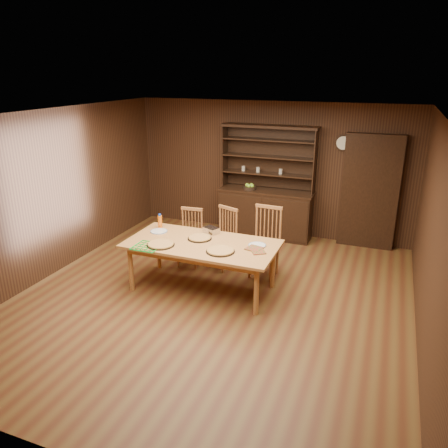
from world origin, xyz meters
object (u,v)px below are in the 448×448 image
at_px(chair_left, 191,235).
at_px(chair_right, 266,239).
at_px(dining_table, 202,247).
at_px(chair_center, 224,236).
at_px(china_hutch, 266,207).
at_px(juice_bottle, 160,221).

distance_m(chair_left, chair_right, 1.30).
relative_size(dining_table, chair_center, 2.16).
relative_size(china_hutch, juice_bottle, 9.54).
xyz_separation_m(dining_table, chair_center, (0.02, 0.88, -0.14)).
bearing_deg(chair_left, chair_right, -2.09).
xyz_separation_m(chair_center, juice_bottle, (-0.91, -0.52, 0.31)).
height_order(dining_table, chair_right, chair_right).
xyz_separation_m(chair_center, chair_right, (0.73, -0.04, 0.06)).
bearing_deg(dining_table, china_hutch, 84.20).
distance_m(chair_right, juice_bottle, 1.72).
height_order(chair_center, chair_right, chair_right).
relative_size(china_hutch, chair_center, 2.12).
relative_size(chair_center, juice_bottle, 4.50).
bearing_deg(chair_center, dining_table, -70.25).
bearing_deg(china_hutch, dining_table, -95.80).
height_order(china_hutch, chair_center, china_hutch).
distance_m(china_hutch, dining_table, 2.54).
xyz_separation_m(chair_right, juice_bottle, (-1.63, -0.48, 0.25)).
bearing_deg(chair_right, chair_center, 179.59).
relative_size(dining_table, juice_bottle, 9.74).
xyz_separation_m(dining_table, chair_right, (0.74, 0.84, -0.08)).
bearing_deg(dining_table, chair_center, 88.99).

